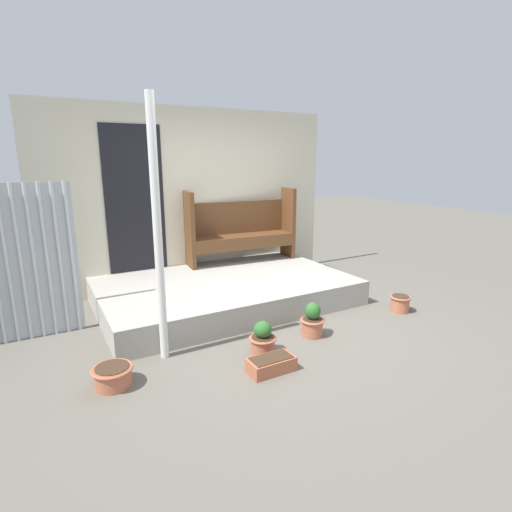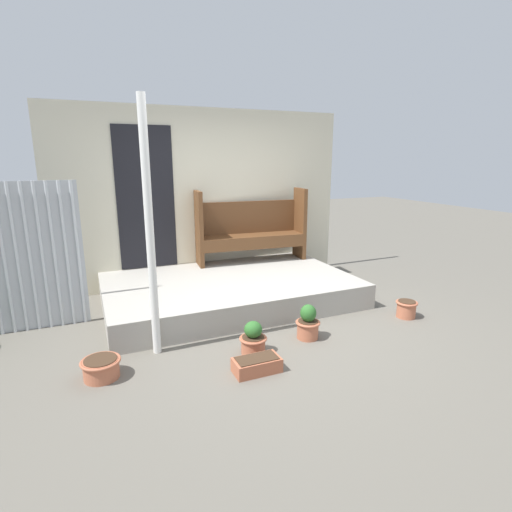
% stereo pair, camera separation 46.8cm
% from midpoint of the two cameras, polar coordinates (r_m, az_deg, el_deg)
% --- Properties ---
extents(ground_plane, '(24.00, 24.00, 0.00)m').
position_cam_midpoint_polar(ground_plane, '(4.63, 4.59, -10.31)').
color(ground_plane, '#666056').
extents(porch_slab, '(3.22, 2.01, 0.32)m').
position_cam_midpoint_polar(porch_slab, '(5.39, -1.25, -4.91)').
color(porch_slab, '#A8A399').
rests_on(porch_slab, ground_plane).
extents(house_wall, '(4.42, 0.08, 2.60)m').
position_cam_midpoint_polar(house_wall, '(6.08, -5.37, 8.23)').
color(house_wall, beige).
rests_on(house_wall, ground_plane).
extents(support_post, '(0.08, 0.08, 2.44)m').
position_cam_midpoint_polar(support_post, '(3.78, -11.56, 3.34)').
color(support_post, white).
rests_on(support_post, ground_plane).
extents(bench, '(1.71, 0.54, 1.11)m').
position_cam_midpoint_polar(bench, '(6.16, 1.42, 4.17)').
color(bench, brown).
rests_on(bench, porch_slab).
extents(flower_pot_left, '(0.35, 0.35, 0.18)m').
position_cam_midpoint_polar(flower_pot_left, '(3.81, -17.92, -14.99)').
color(flower_pot_left, '#B76647').
rests_on(flower_pot_left, ground_plane).
extents(flower_pot_middle, '(0.28, 0.28, 0.33)m').
position_cam_midpoint_polar(flower_pot_middle, '(4.03, 2.99, -11.88)').
color(flower_pot_middle, '#B76647').
rests_on(flower_pot_middle, ground_plane).
extents(flower_pot_right, '(0.27, 0.27, 0.38)m').
position_cam_midpoint_polar(flower_pot_right, '(4.40, 10.51, -9.53)').
color(flower_pot_right, '#B76647').
rests_on(flower_pot_right, ground_plane).
extents(flower_pot_far_right, '(0.26, 0.26, 0.21)m').
position_cam_midpoint_polar(flower_pot_far_right, '(5.30, 23.11, -6.92)').
color(flower_pot_far_right, '#B76647').
rests_on(flower_pot_far_right, ground_plane).
extents(planter_box_rect, '(0.43, 0.22, 0.14)m').
position_cam_midpoint_polar(planter_box_rect, '(3.75, 3.82, -15.33)').
color(planter_box_rect, '#B26042').
rests_on(planter_box_rect, ground_plane).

